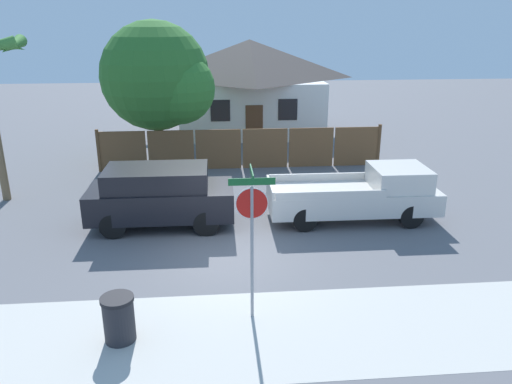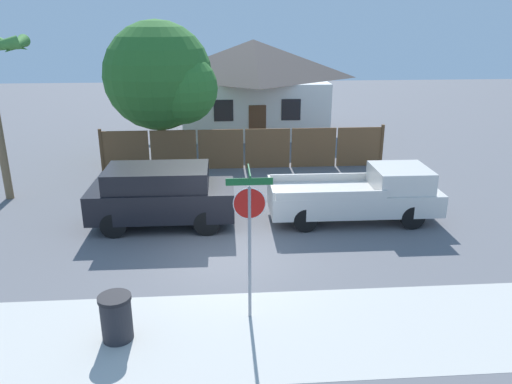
% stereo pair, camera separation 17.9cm
% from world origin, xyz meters
% --- Properties ---
extents(ground_plane, '(80.00, 80.00, 0.00)m').
position_xyz_m(ground_plane, '(0.00, 0.00, 0.00)').
color(ground_plane, slate).
extents(sidewalk_strip, '(36.00, 3.20, 0.01)m').
position_xyz_m(sidewalk_strip, '(0.00, -3.60, 0.00)').
color(sidewalk_strip, beige).
rests_on(sidewalk_strip, ground).
extents(wooden_fence, '(12.30, 0.12, 1.84)m').
position_xyz_m(wooden_fence, '(1.02, 8.56, 0.87)').
color(wooden_fence, brown).
rests_on(wooden_fence, ground).
extents(house, '(8.38, 6.53, 5.12)m').
position_xyz_m(house, '(1.94, 16.13, 2.66)').
color(house, white).
rests_on(house, ground).
extents(oak_tree, '(4.89, 4.66, 6.22)m').
position_xyz_m(oak_tree, '(-2.40, 9.57, 3.78)').
color(oak_tree, brown).
rests_on(oak_tree, ground).
extents(red_suv, '(4.49, 1.98, 1.91)m').
position_xyz_m(red_suv, '(-1.90, 2.37, 1.04)').
color(red_suv, black).
rests_on(red_suv, ground).
extents(orange_pickup, '(5.44, 1.96, 1.75)m').
position_xyz_m(orange_pickup, '(4.51, 2.37, 0.85)').
color(orange_pickup, silver).
rests_on(orange_pickup, ground).
extents(stop_sign, '(0.96, 0.86, 3.39)m').
position_xyz_m(stop_sign, '(0.54, -2.96, 2.31)').
color(stop_sign, gray).
rests_on(stop_sign, ground).
extents(trash_bin, '(0.67, 0.67, 0.99)m').
position_xyz_m(trash_bin, '(-2.22, -3.58, 0.50)').
color(trash_bin, '#28282D').
rests_on(trash_bin, ground).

